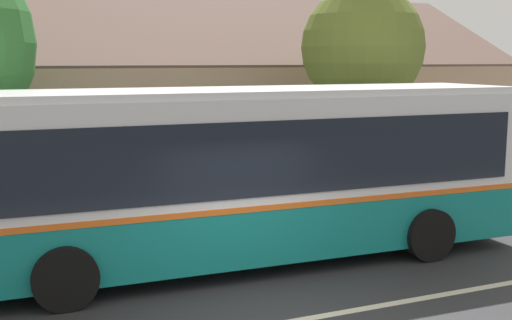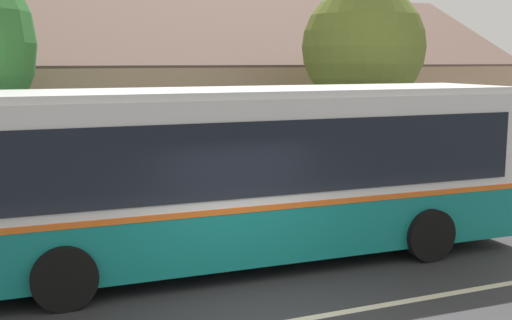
{
  "view_description": "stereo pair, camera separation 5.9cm",
  "coord_description": "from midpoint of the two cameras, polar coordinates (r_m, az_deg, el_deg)",
  "views": [
    {
      "loc": [
        -3.69,
        -7.88,
        3.75
      ],
      "look_at": [
        1.5,
        4.28,
        1.67
      ],
      "focal_mm": 45.0,
      "sensor_mm": 36.0,
      "label": 1
    },
    {
      "loc": [
        -3.64,
        -7.91,
        3.75
      ],
      "look_at": [
        1.5,
        4.28,
        1.67
      ],
      "focal_mm": 45.0,
      "sensor_mm": 36.0,
      "label": 2
    }
  ],
  "objects": [
    {
      "name": "sidewalk_far",
      "position": [
        14.83,
        -7.87,
        -5.51
      ],
      "size": [
        60.0,
        3.0,
        0.15
      ],
      "primitive_type": "cube",
      "color": "#ADAAA3",
      "rests_on": "ground"
    },
    {
      "name": "community_building",
      "position": [
        22.93,
        -7.58,
        4.25
      ],
      "size": [
        22.08,
        10.57,
        7.05
      ],
      "color": "tan",
      "rests_on": "ground"
    },
    {
      "name": "transit_bus",
      "position": [
        11.73,
        -2.01,
        -0.98
      ],
      "size": [
        11.41,
        2.98,
        3.23
      ],
      "color": "#147F7A",
      "rests_on": "ground"
    },
    {
      "name": "street_tree_primary",
      "position": [
        17.17,
        9.63,
        9.75
      ],
      "size": [
        3.22,
        3.22,
        5.68
      ],
      "color": "#4C3828",
      "rests_on": "ground"
    },
    {
      "name": "bus_stop_sign",
      "position": [
        16.3,
        14.14,
        1.22
      ],
      "size": [
        0.36,
        0.07,
        2.4
      ],
      "color": "gray",
      "rests_on": "sidewalk_far"
    }
  ]
}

